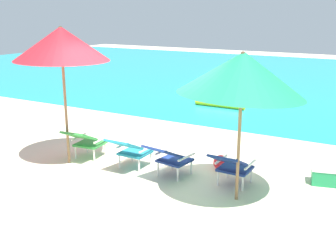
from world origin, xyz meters
The scene contains 11 objects.
ground_plane centered at (0.00, 4.00, 0.00)m, with size 40.00×40.00×0.00m, color beige.
ocean_band centered at (0.00, 12.36, 0.00)m, with size 40.00×18.00×0.01m, color teal.
swim_buoy centered at (-1.04, 5.60, 0.10)m, with size 0.18×0.18×1.60m, color yellow.
lounge_chair_far_left centered at (-1.52, -0.07, 0.40)m, with size 0.64×0.93×0.68m.
lounge_chair_near_left centered at (-0.44, -0.08, 0.40)m, with size 0.55×0.88×0.68m.
lounge_chair_near_right centered at (0.39, -0.07, 0.40)m, with size 0.65×0.94×0.68m.
lounge_chair_far_right centered at (1.50, 0.09, 0.40)m, with size 0.56×0.88×0.68m.
beach_umbrella_left centered at (-1.69, -0.37, 2.30)m, with size 2.28×2.28×2.62m.
beach_umbrella_right centered at (1.75, -0.30, 1.99)m, with size 2.71×2.71×2.37m.
beach_ball centered at (1.03, 0.76, 0.14)m, with size 0.28×0.28×0.28m, color red.
cooler_box centered at (2.86, 1.02, 0.16)m, with size 0.54×0.43×0.32m.
Camera 1 is at (3.81, -6.08, 2.87)m, focal length 44.56 mm.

